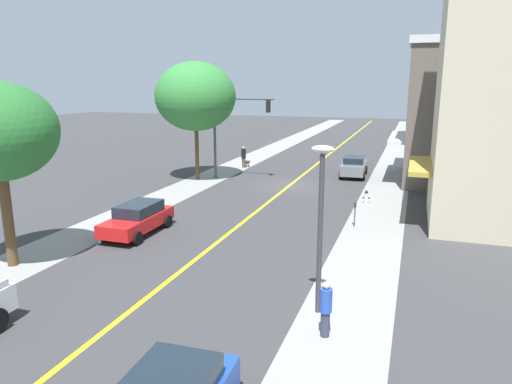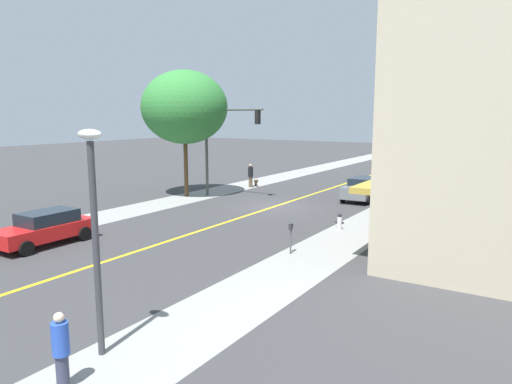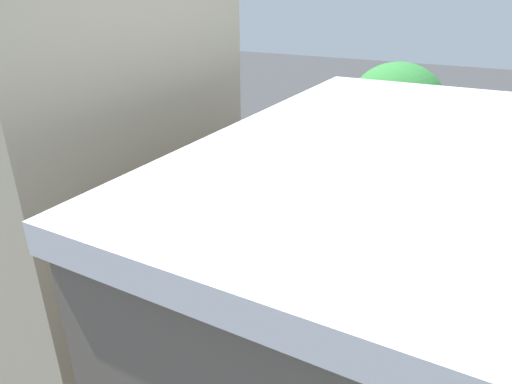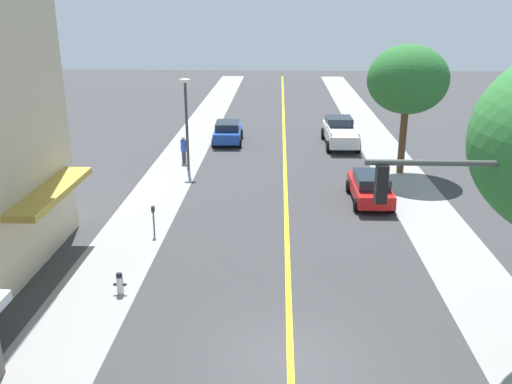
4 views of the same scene
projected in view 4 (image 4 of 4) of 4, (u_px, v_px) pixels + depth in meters
The scene contains 12 objects.
ground_plane at pixel (290, 360), 15.44m from camera, with size 140.00×140.00×0.00m, color #38383A.
sidewalk_left at pixel (55, 354), 15.70m from camera, with size 2.94×126.00×0.01m, color gray.
road_centerline_stripe at pixel (290, 360), 15.44m from camera, with size 0.20×126.00×0.00m, color yellow.
street_tree_left_near at pixel (408, 80), 30.80m from camera, with size 4.50×4.50×7.32m.
fire_hydrant at pixel (120, 283), 18.85m from camera, with size 0.44×0.24×0.81m.
parking_meter at pixel (153, 216), 23.55m from camera, with size 0.12×0.18×1.29m.
traffic_light_mast at pixel (500, 235), 12.89m from camera, with size 4.75×0.32×6.50m.
street_lamp at pixel (186, 113), 31.99m from camera, with size 0.70×0.36×5.40m.
red_sedan_right_curb at pixel (370, 187), 27.47m from camera, with size 1.98×4.37×1.50m.
blue_sedan_left_curb at pixel (228, 132), 39.19m from camera, with size 2.15×4.28×1.53m.
white_pickup_truck at pixel (340, 132), 38.60m from camera, with size 2.30×5.82×1.79m.
pedestrian_blue_shirt at pixel (184, 149), 34.17m from camera, with size 0.36×0.36×1.70m.
Camera 4 is at (-0.41, -13.12, 9.44)m, focal length 38.88 mm.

